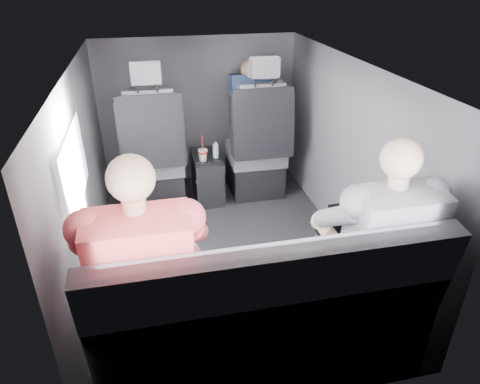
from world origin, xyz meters
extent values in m
plane|color=black|center=(0.00, 0.00, 0.00)|extent=(2.60, 2.60, 0.00)
plane|color=#B2B2AD|center=(0.00, 0.00, 1.35)|extent=(2.60, 2.60, 0.00)
cube|color=#56565B|center=(-0.90, 0.00, 0.68)|extent=(0.02, 2.60, 1.35)
cube|color=#56565B|center=(0.90, 0.00, 0.68)|extent=(0.02, 2.60, 1.35)
cube|color=#56565B|center=(0.00, 1.30, 0.68)|extent=(1.80, 0.02, 1.35)
cube|color=#56565B|center=(0.00, -1.30, 0.68)|extent=(1.80, 0.02, 1.35)
cube|color=white|center=(-0.88, -0.30, 0.90)|extent=(0.02, 0.75, 0.42)
cube|color=black|center=(0.45, 0.67, 0.80)|extent=(0.35, 0.11, 0.59)
cube|color=black|center=(-0.45, 0.92, 0.15)|extent=(0.46, 0.48, 0.30)
cube|color=#5A5B5F|center=(-0.45, 0.90, 0.38)|extent=(0.48, 0.46, 0.14)
cube|color=#5A5B5F|center=(-0.45, 0.70, 0.75)|extent=(0.38, 0.18, 0.61)
cube|color=black|center=(-0.67, 0.70, 0.72)|extent=(0.08, 0.21, 0.53)
cube|color=black|center=(-0.23, 0.70, 0.72)|extent=(0.08, 0.21, 0.53)
cube|color=black|center=(-0.45, 0.64, 0.74)|extent=(0.50, 0.11, 0.58)
cube|color=#5A5B5F|center=(-0.45, 0.66, 1.19)|extent=(0.22, 0.10, 0.15)
cube|color=black|center=(0.45, 0.92, 0.15)|extent=(0.46, 0.48, 0.30)
cube|color=#5A5B5F|center=(0.45, 0.90, 0.38)|extent=(0.48, 0.46, 0.14)
cube|color=#5A5B5F|center=(0.45, 0.70, 0.75)|extent=(0.38, 0.18, 0.61)
cube|color=black|center=(0.23, 0.70, 0.72)|extent=(0.08, 0.21, 0.53)
cube|color=black|center=(0.67, 0.70, 0.72)|extent=(0.08, 0.21, 0.53)
cube|color=black|center=(0.45, 0.64, 0.74)|extent=(0.50, 0.11, 0.58)
cube|color=#5A5B5F|center=(0.45, 0.66, 1.19)|extent=(0.22, 0.10, 0.15)
cube|color=black|center=(0.00, 0.88, 0.20)|extent=(0.24, 0.48, 0.40)
cylinder|color=black|center=(-0.05, 0.76, 0.41)|extent=(0.09, 0.09, 0.01)
cylinder|color=black|center=(0.06, 0.76, 0.41)|extent=(0.09, 0.09, 0.01)
cube|color=#5A5B5F|center=(0.00, -1.02, 0.23)|extent=(1.60, 0.50, 0.45)
cube|color=#5A5B5F|center=(0.00, -1.25, 0.68)|extent=(1.60, 0.17, 0.47)
cylinder|color=red|center=(-0.04, 0.77, 0.49)|extent=(0.08, 0.08, 0.02)
cylinder|color=white|center=(-0.04, 0.77, 0.51)|extent=(0.08, 0.08, 0.01)
cylinder|color=red|center=(-0.04, 0.77, 0.58)|extent=(0.01, 0.01, 0.13)
cylinder|color=#9DBAD5|center=(0.07, 0.82, 0.46)|extent=(0.05, 0.05, 0.13)
cylinder|color=#9DBAD5|center=(0.07, 0.82, 0.54)|extent=(0.03, 0.03, 0.02)
cube|color=white|center=(-0.58, -0.77, 0.59)|extent=(0.35, 0.27, 0.02)
cube|color=silver|center=(-0.58, -0.79, 0.60)|extent=(0.28, 0.15, 0.00)
cube|color=white|center=(-0.58, -0.70, 0.60)|extent=(0.10, 0.06, 0.00)
cube|color=white|center=(-0.58, -0.92, 0.71)|extent=(0.33, 0.10, 0.23)
cube|color=white|center=(-0.58, -0.92, 0.71)|extent=(0.29, 0.08, 0.19)
cube|color=black|center=(0.55, -0.73, 0.59)|extent=(0.35, 0.25, 0.02)
cube|color=black|center=(0.55, -0.75, 0.60)|extent=(0.29, 0.14, 0.00)
cube|color=black|center=(0.55, -0.66, 0.60)|extent=(0.11, 0.05, 0.00)
cube|color=black|center=(0.55, -0.88, 0.71)|extent=(0.35, 0.07, 0.23)
cube|color=white|center=(0.55, -0.88, 0.71)|extent=(0.31, 0.06, 0.20)
cube|color=#343539|center=(-0.66, -0.90, 0.52)|extent=(0.16, 0.46, 0.14)
cube|color=#343539|center=(-0.43, -0.90, 0.52)|extent=(0.16, 0.46, 0.14)
cube|color=#343539|center=(-0.66, -0.66, 0.23)|extent=(0.14, 0.14, 0.45)
cube|color=#343539|center=(-0.43, -0.66, 0.23)|extent=(0.14, 0.14, 0.45)
cube|color=#E74C5E|center=(-0.55, -1.10, 0.77)|extent=(0.42, 0.28, 0.56)
sphere|color=#D7A686|center=(-0.55, -1.07, 1.18)|extent=(0.19, 0.19, 0.19)
cylinder|color=#D7A686|center=(-0.76, -0.82, 0.68)|extent=(0.12, 0.29, 0.12)
cylinder|color=#D7A686|center=(-0.34, -0.82, 0.68)|extent=(0.12, 0.29, 0.12)
cube|color=navy|center=(0.47, -0.90, 0.52)|extent=(0.15, 0.44, 0.13)
cube|color=navy|center=(0.69, -0.90, 0.52)|extent=(0.15, 0.44, 0.13)
cube|color=navy|center=(0.47, -0.67, 0.23)|extent=(0.13, 0.13, 0.45)
cube|color=navy|center=(0.69, -0.67, 0.23)|extent=(0.13, 0.13, 0.45)
cube|color=gray|center=(0.58, -1.10, 0.76)|extent=(0.40, 0.27, 0.55)
sphere|color=beige|center=(0.58, -1.07, 1.15)|extent=(0.18, 0.18, 0.18)
cylinder|color=beige|center=(0.38, -0.82, 0.67)|extent=(0.11, 0.28, 0.12)
cylinder|color=beige|center=(0.79, -0.82, 0.67)|extent=(0.11, 0.28, 0.12)
cube|color=navy|center=(0.45, 1.08, 0.78)|extent=(0.38, 0.24, 0.55)
sphere|color=#D7A686|center=(0.45, 1.10, 1.08)|extent=(0.19, 0.19, 0.19)
cube|color=navy|center=(0.45, 1.14, 0.49)|extent=(0.32, 0.38, 0.11)
camera|label=1|loc=(-0.46, -2.57, 1.89)|focal=32.00mm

